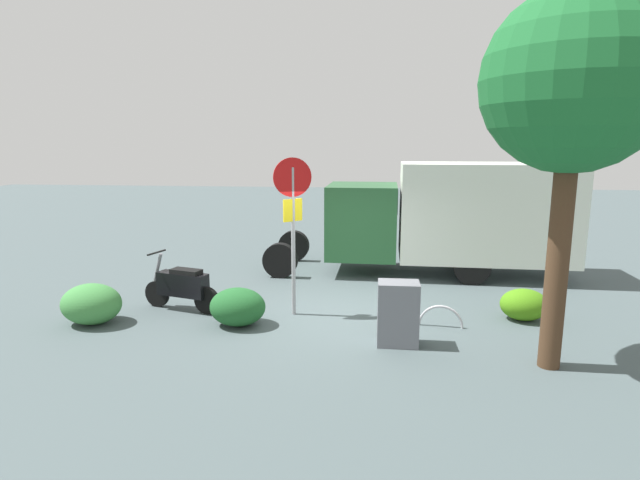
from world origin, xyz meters
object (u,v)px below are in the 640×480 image
stop_sign (293,212)px  street_tree (574,84)px  utility_cabinet (398,313)px  motorcycle (182,286)px  box_truck_near (447,214)px  bike_rack_hoop (440,327)px

stop_sign → street_tree: bearing=155.5°
street_tree → utility_cabinet: size_ratio=5.03×
stop_sign → street_tree: 5.21m
motorcycle → street_tree: 7.88m
utility_cabinet → motorcycle: bearing=-17.1°
motorcycle → utility_cabinet: (-4.35, 1.34, 0.03)m
motorcycle → stop_sign: (-2.33, 0.00, 1.58)m
stop_sign → utility_cabinet: size_ratio=2.84×
box_truck_near → stop_sign: 5.07m
street_tree → utility_cabinet: (2.31, -0.64, -3.68)m
motorcycle → stop_sign: stop_sign is taller
utility_cabinet → box_truck_near: bearing=-106.3°
bike_rack_hoop → street_tree: bearing=132.7°
stop_sign → box_truck_near: bearing=-133.7°
motorcycle → stop_sign: 2.82m
motorcycle → bike_rack_hoop: motorcycle is taller
utility_cabinet → stop_sign: bearing=-33.5°
bike_rack_hoop → motorcycle: bearing=-4.4°
stop_sign → street_tree: size_ratio=0.57×
box_truck_near → utility_cabinet: (1.46, 4.99, -1.06)m
box_truck_near → utility_cabinet: 5.30m
stop_sign → motorcycle: bearing=-0.1°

